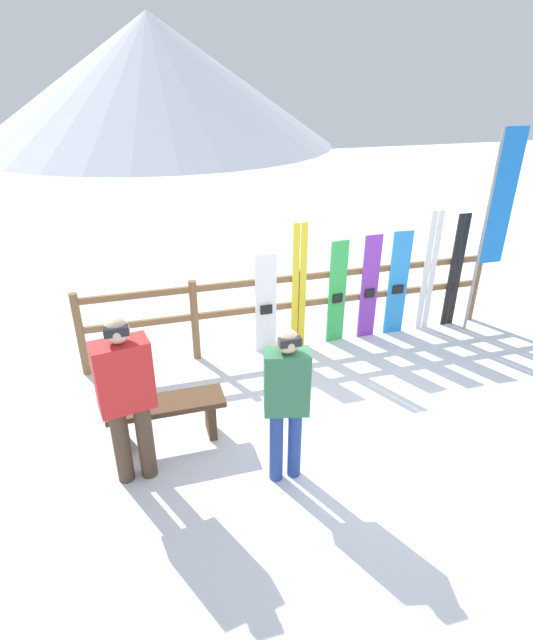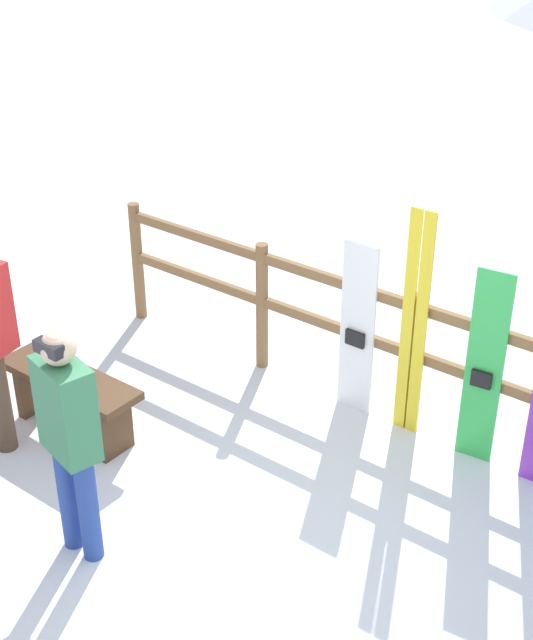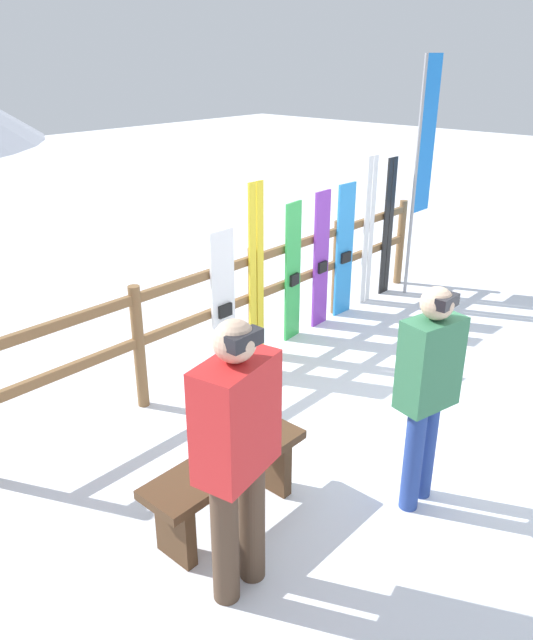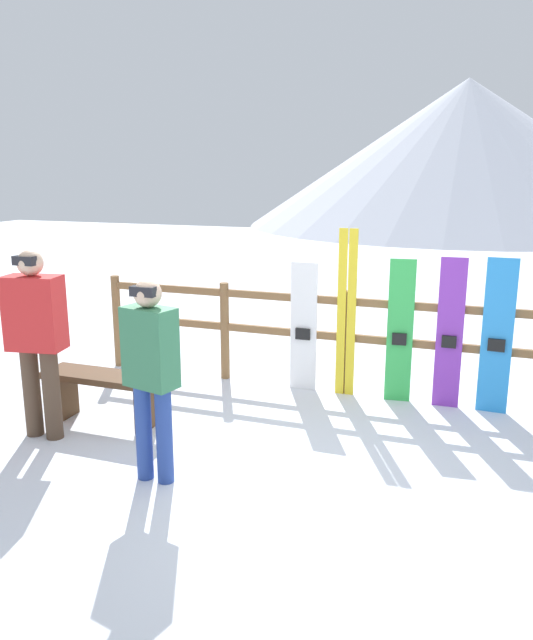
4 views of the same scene
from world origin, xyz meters
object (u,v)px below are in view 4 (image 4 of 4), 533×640
object	(u,v)px
snowboard_white	(304,327)
snowboard_purple	(450,334)
bench	(104,388)
ski_pair_yellow	(346,314)
person_red	(36,332)
snowboard_blue	(497,337)
person_plaid_green	(151,367)
snowboard_green	(400,332)

from	to	relation	value
snowboard_white	snowboard_purple	bearing A→B (deg)	0.00
bench	ski_pair_yellow	bearing A→B (deg)	38.31
person_red	snowboard_purple	distance (m)	3.86
person_red	snowboard_white	world-z (taller)	person_red
person_red	snowboard_blue	bearing A→B (deg)	27.65
bench	person_plaid_green	bearing A→B (deg)	-39.34
bench	snowboard_purple	size ratio (longest dim) A/B	0.78
bench	snowboard_blue	xyz separation A→B (m)	(3.41, 1.53, 0.41)
bench	snowboard_white	xyz separation A→B (m)	(1.48, 1.53, 0.34)
bench	snowboard_white	distance (m)	2.15
ski_pair_yellow	snowboard_purple	world-z (taller)	ski_pair_yellow
snowboard_green	snowboard_purple	world-z (taller)	snowboard_purple
person_plaid_green	person_red	distance (m)	1.39
person_plaid_green	ski_pair_yellow	bearing A→B (deg)	68.17
person_red	snowboard_green	distance (m)	3.46
person_red	ski_pair_yellow	distance (m)	3.02
snowboard_blue	person_red	bearing A→B (deg)	-152.35
bench	snowboard_white	bearing A→B (deg)	45.91
person_plaid_green	snowboard_blue	bearing A→B (deg)	44.15
ski_pair_yellow	snowboard_white	bearing A→B (deg)	-179.56
person_plaid_green	snowboard_white	bearing A→B (deg)	78.38
person_red	ski_pair_yellow	size ratio (longest dim) A/B	0.95
person_plaid_green	ski_pair_yellow	world-z (taller)	ski_pair_yellow
ski_pair_yellow	snowboard_blue	bearing A→B (deg)	-0.13
ski_pair_yellow	snowboard_green	world-z (taller)	ski_pair_yellow
snowboard_white	snowboard_green	xyz separation A→B (m)	(1.01, 0.00, 0.04)
person_plaid_green	snowboard_white	world-z (taller)	person_plaid_green
snowboard_white	snowboard_green	bearing A→B (deg)	0.00
bench	snowboard_blue	distance (m)	3.76
snowboard_green	snowboard_blue	distance (m)	0.92
bench	snowboard_green	bearing A→B (deg)	31.50
snowboard_white	ski_pair_yellow	xyz separation A→B (m)	(0.46, 0.00, 0.19)
bench	person_plaid_green	size ratio (longest dim) A/B	0.75
bench	snowboard_purple	distance (m)	3.37
person_red	ski_pair_yellow	bearing A→B (deg)	40.84
snowboard_green	snowboard_blue	xyz separation A→B (m)	(0.92, 0.00, 0.03)
snowboard_white	snowboard_blue	xyz separation A→B (m)	(1.93, 0.00, 0.07)
snowboard_green	snowboard_purple	xyz separation A→B (m)	(0.48, 0.00, 0.02)
person_red	snowboard_green	xyz separation A→B (m)	(2.84, 1.97, -0.23)
person_plaid_green	ski_pair_yellow	xyz separation A→B (m)	(0.94, 2.35, -0.03)
snowboard_white	snowboard_green	world-z (taller)	snowboard_green
snowboard_purple	bench	bearing A→B (deg)	-152.82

